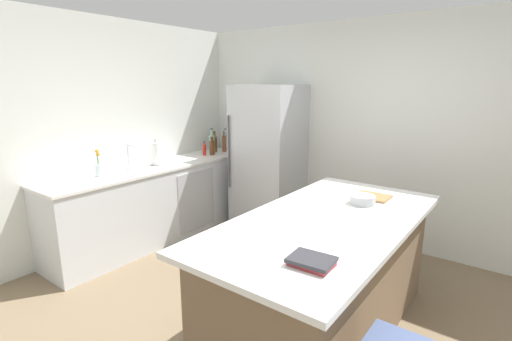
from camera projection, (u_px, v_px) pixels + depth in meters
name	position (u px, v px, depth m)	size (l,w,h in m)	color
ground_plane	(260.00, 332.00, 2.88)	(7.20, 7.20, 0.00)	#7A664C
wall_rear	(374.00, 134.00, 4.33)	(6.00, 0.10, 2.60)	silver
wall_left	(79.00, 138.00, 4.01)	(0.10, 6.00, 2.60)	silver
counter_run_left	(159.00, 201.00, 4.57)	(0.64, 2.76, 0.92)	silver
kitchen_island	(324.00, 275.00, 2.81)	(1.09, 2.21, 0.92)	#7A6047
refrigerator	(268.00, 158.00, 4.83)	(0.80, 0.72, 1.87)	#B7BABF
sink_faucet	(129.00, 156.00, 4.19)	(0.15, 0.05, 0.30)	silver
flower_vase	(99.00, 168.00, 3.90)	(0.09, 0.09, 0.29)	silver
paper_towel_roll	(156.00, 154.00, 4.44)	(0.14, 0.14, 0.31)	gray
soda_bottle	(225.00, 141.00, 5.44)	(0.08, 0.08, 0.32)	silver
vinegar_bottle	(224.00, 143.00, 5.31)	(0.05, 0.05, 0.29)	#994C23
whiskey_bottle	(214.00, 143.00, 5.32)	(0.08, 0.08, 0.29)	brown
gin_bottle	(212.00, 143.00, 5.21)	(0.08, 0.08, 0.35)	#8CB79E
syrup_bottle	(212.00, 147.00, 5.08)	(0.07, 0.07, 0.25)	#5B3319
hot_sauce_bottle	(204.00, 150.00, 5.06)	(0.05, 0.05, 0.19)	red
cookbook_stack	(311.00, 261.00, 2.00)	(0.25, 0.20, 0.04)	#A83338
mixing_bowl	(362.00, 200.00, 3.02)	(0.21, 0.21, 0.07)	#B2B5BA
cutting_board	(372.00, 196.00, 3.19)	(0.28, 0.23, 0.02)	#9E7042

